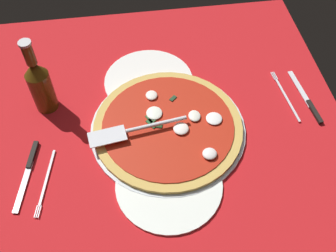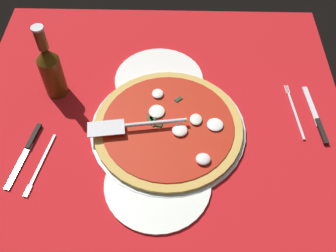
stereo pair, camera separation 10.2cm
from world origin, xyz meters
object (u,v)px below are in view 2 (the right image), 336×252
(pizza, at_px, (169,127))
(place_setting_near, at_px, (34,157))
(pizza_server, at_px, (133,125))
(dinner_plate_left, at_px, (157,80))
(place_setting_far, at_px, (306,116))
(dinner_plate_right, at_px, (158,184))
(beer_bottle, at_px, (51,69))

(pizza, relative_size, place_setting_near, 1.83)
(place_setting_near, bearing_deg, pizza_server, 118.60)
(dinner_plate_left, bearing_deg, place_setting_near, -47.50)
(place_setting_near, distance_m, place_setting_far, 0.72)
(dinner_plate_left, xyz_separation_m, dinner_plate_right, (0.34, 0.01, 0.00))
(place_setting_near, xyz_separation_m, place_setting_far, (-0.15, 0.71, -0.00))
(beer_bottle, bearing_deg, pizza, 67.79)
(place_setting_far, bearing_deg, pizza_server, 93.26)
(place_setting_near, distance_m, beer_bottle, 0.24)
(dinner_plate_left, relative_size, dinner_plate_right, 1.00)
(dinner_plate_left, bearing_deg, place_setting_far, 72.83)
(dinner_plate_right, xyz_separation_m, beer_bottle, (-0.29, -0.30, 0.09))
(place_setting_near, relative_size, beer_bottle, 0.92)
(dinner_plate_left, bearing_deg, beer_bottle, -79.66)
(pizza, xyz_separation_m, place_setting_far, (-0.06, 0.37, -0.01))
(place_setting_near, bearing_deg, pizza, 116.44)
(dinner_plate_left, xyz_separation_m, place_setting_near, (0.27, -0.30, -0.00))
(pizza_server, bearing_deg, beer_bottle, -40.68)
(dinner_plate_right, bearing_deg, pizza_server, -155.04)
(dinner_plate_right, bearing_deg, place_setting_far, 118.96)
(place_setting_near, relative_size, place_setting_far, 1.02)
(pizza_server, distance_m, place_setting_near, 0.26)
(place_setting_near, xyz_separation_m, beer_bottle, (-0.22, 0.02, 0.09))
(pizza, xyz_separation_m, beer_bottle, (-0.13, -0.32, 0.07))
(place_setting_near, bearing_deg, dinner_plate_right, 88.66)
(pizza, distance_m, pizza_server, 0.09)
(dinner_plate_right, height_order, pizza_server, pizza_server)
(beer_bottle, bearing_deg, pizza_server, 57.54)
(pizza, relative_size, pizza_server, 1.53)
(dinner_plate_left, distance_m, pizza, 0.19)
(dinner_plate_left, xyz_separation_m, pizza, (0.18, 0.04, 0.01))
(pizza, height_order, beer_bottle, beer_bottle)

